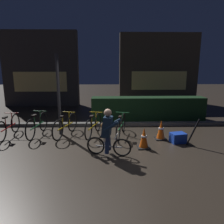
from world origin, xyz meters
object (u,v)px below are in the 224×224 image
at_px(parked_bike_center_left, 66,126).
at_px(parked_bike_right_mid, 121,126).
at_px(parked_bike_leftmost, 9,127).
at_px(parked_bike_center_right, 94,125).
at_px(blue_crate, 178,138).
at_px(street_post, 59,95).
at_px(traffic_cone_far, 161,130).
at_px(parked_bike_left_mid, 37,125).
at_px(closed_umbrella, 193,132).
at_px(cyclist, 108,132).
at_px(traffic_cone_near, 144,138).

distance_m(parked_bike_center_left, parked_bike_right_mid, 1.85).
distance_m(parked_bike_leftmost, parked_bike_center_right, 2.78).
bearing_deg(blue_crate, parked_bike_center_right, 163.85).
distance_m(street_post, traffic_cone_far, 3.52).
relative_size(parked_bike_center_right, traffic_cone_far, 2.57).
height_order(parked_bike_left_mid, parked_bike_center_right, parked_bike_left_mid).
height_order(blue_crate, closed_umbrella, closed_umbrella).
height_order(parked_bike_left_mid, blue_crate, parked_bike_left_mid).
bearing_deg(cyclist, street_post, 145.25).
relative_size(traffic_cone_near, traffic_cone_far, 0.97).
xyz_separation_m(parked_bike_leftmost, cyclist, (3.25, -1.52, 0.28)).
bearing_deg(traffic_cone_near, cyclist, -155.81).
xyz_separation_m(street_post, parked_bike_center_left, (0.21, -0.17, -0.99)).
relative_size(parked_bike_center_left, cyclist, 1.28).
bearing_deg(parked_bike_center_right, parked_bike_left_mid, 104.41).
relative_size(parked_bike_right_mid, traffic_cone_far, 2.56).
bearing_deg(parked_bike_leftmost, traffic_cone_near, -102.58).
bearing_deg(parked_bike_right_mid, traffic_cone_near, -137.85).
height_order(parked_bike_left_mid, traffic_cone_near, parked_bike_left_mid).
height_order(parked_bike_center_left, blue_crate, parked_bike_center_left).
relative_size(traffic_cone_near, blue_crate, 1.37).
bearing_deg(traffic_cone_far, traffic_cone_near, -132.96).
xyz_separation_m(parked_bike_left_mid, parked_bike_center_right, (1.88, -0.03, -0.01)).
distance_m(street_post, parked_bike_leftmost, 1.93).
height_order(street_post, parked_bike_center_right, street_post).
xyz_separation_m(parked_bike_leftmost, traffic_cone_near, (4.27, -1.06, -0.05)).
bearing_deg(parked_bike_right_mid, street_post, 98.09).
distance_m(parked_bike_center_left, blue_crate, 3.63).
xyz_separation_m(street_post, traffic_cone_far, (3.31, -0.58, -1.04)).
xyz_separation_m(parked_bike_center_right, traffic_cone_near, (1.50, -1.16, -0.05)).
bearing_deg(parked_bike_leftmost, parked_bike_right_mid, -88.22).
height_order(parked_bike_leftmost, traffic_cone_near, parked_bike_leftmost).
height_order(parked_bike_left_mid, traffic_cone_far, parked_bike_left_mid).
height_order(parked_bike_center_left, traffic_cone_near, parked_bike_center_left).
bearing_deg(traffic_cone_far, parked_bike_center_left, 172.46).
bearing_deg(cyclist, parked_bike_leftmost, 167.66).
xyz_separation_m(street_post, blue_crate, (3.76, -0.90, -1.19)).
bearing_deg(parked_bike_left_mid, blue_crate, -93.87).
bearing_deg(traffic_cone_near, parked_bike_right_mid, 118.17).
xyz_separation_m(blue_crate, closed_umbrella, (0.34, -0.25, 0.25)).
distance_m(blue_crate, closed_umbrella, 0.49).
relative_size(street_post, traffic_cone_near, 4.46).
relative_size(parked_bike_leftmost, cyclist, 1.32).
xyz_separation_m(parked_bike_center_left, cyclist, (1.40, -1.59, 0.28)).
relative_size(traffic_cone_near, closed_umbrella, 0.71).
bearing_deg(traffic_cone_near, closed_umbrella, 5.87).
distance_m(traffic_cone_far, blue_crate, 0.57).
distance_m(parked_bike_center_right, blue_crate, 2.73).
relative_size(street_post, cyclist, 2.15).
bearing_deg(parked_bike_center_left, traffic_cone_far, -79.51).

